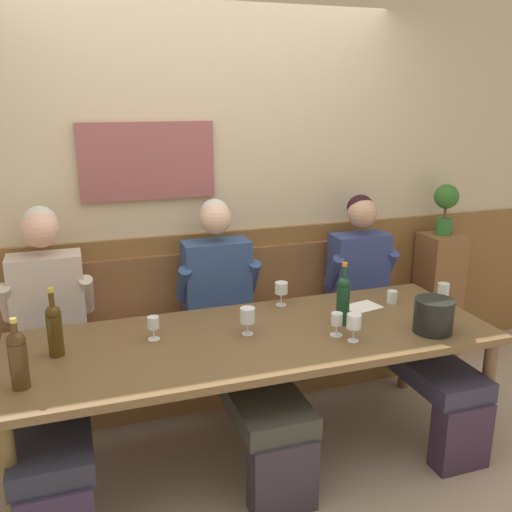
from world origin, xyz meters
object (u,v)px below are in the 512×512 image
Objects in this scene: wine_glass_mid_right at (337,320)px; wine_glass_right_end at (153,324)px; potted_plant at (446,203)px; person_center_left_seat at (386,308)px; wine_glass_near_bucket at (354,322)px; person_right_seat at (234,327)px; person_center_right_seat at (49,348)px; ice_bucket at (434,316)px; wine_bottle_clear_water at (343,298)px; wall_bench at (220,352)px; dining_table at (256,346)px; wine_bottle_green_tall at (18,358)px; wine_bottle_amber_mid at (54,328)px; wine_glass_mid_left at (248,316)px; wine_glass_left_end at (443,290)px; water_tumbler_left at (392,297)px; wine_glass_center_front at (281,289)px.

wine_glass_right_end is at bearing 164.37° from wine_glass_mid_right.
person_center_left_seat is at bearing -148.65° from potted_plant.
potted_plant reaches higher than person_center_left_seat.
person_right_seat is at bearing 128.98° from wine_glass_near_bucket.
ice_bucket is at bearing -17.65° from person_center_right_seat.
person_right_seat reaches higher than wine_bottle_clear_water.
wall_bench reaches higher than dining_table.
person_center_left_seat is (2.05, -0.02, -0.03)m from person_center_right_seat.
wine_bottle_clear_water is 2.81× the size of wine_glass_mid_right.
wine_glass_mid_right is (1.54, 0.06, -0.06)m from wine_bottle_green_tall.
person_right_seat and potted_plant have the same top height.
wine_bottle_amber_mid reaches higher than wine_glass_mid_left.
wine_glass_right_end is (-0.50, -0.23, 0.18)m from person_right_seat.
wall_bench is 1.49m from wine_glass_left_end.
person_center_left_seat is at bearing 81.00° from ice_bucket.
wine_bottle_green_tall is 0.87× the size of potted_plant.
wine_glass_left_end is at bearing -3.85° from wine_glass_right_end.
person_center_right_seat is 1.00× the size of person_center_left_seat.
person_right_seat is at bearing 170.44° from water_tumbler_left.
ice_bucket is 0.52m from wine_glass_mid_right.
person_center_left_seat is 0.22m from water_tumbler_left.
person_center_left_seat reaches higher than wall_bench.
dining_table is 17.83× the size of wine_glass_center_front.
person_center_left_seat is at bearing 115.40° from wine_glass_left_end.
wine_glass_center_front is at bearing 102.73° from wine_glass_mid_right.
dining_table is 1.18m from wine_bottle_green_tall.
wine_glass_mid_right is at bearing -49.28° from person_right_seat.
person_right_seat is 9.30× the size of wine_glass_near_bucket.
wine_glass_near_bucket is 1.17× the size of wine_glass_mid_right.
person_center_left_seat is 9.31× the size of wine_glass_near_bucket.
person_center_right_seat is 10.94× the size of wine_glass_mid_right.
wine_glass_center_front reaches higher than water_tumbler_left.
person_center_right_seat is 1.00× the size of person_right_seat.
wine_glass_center_front is at bearing 21.64° from wine_bottle_green_tall.
ice_bucket is 0.64× the size of wine_bottle_green_tall.
wine_bottle_amber_mid is (-1.00, -0.66, 0.59)m from wall_bench.
wine_bottle_clear_water is 0.95× the size of potted_plant.
ice_bucket is at bearing -13.51° from wine_glass_mid_right.
wine_bottle_green_tall reaches higher than wine_glass_right_end.
water_tumbler_left is (0.44, 0.19, -0.11)m from wine_bottle_clear_water.
wall_bench reaches higher than wine_glass_near_bucket.
wine_glass_right_end is at bearing -162.68° from wine_glass_center_front.
wine_bottle_green_tall reaches higher than dining_table.
person_center_left_seat is 0.80m from wine_glass_mid_right.
dining_table is 1.06m from person_center_left_seat.
person_right_seat reaches higher than person_center_left_seat.
wine_glass_left_end is 1.26× the size of wine_glass_mid_right.
potted_plant is at bearing 34.77° from wine_glass_mid_right.
dining_table is at bearing 163.97° from ice_bucket.
wine_glass_right_end is 1.65× the size of water_tumbler_left.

